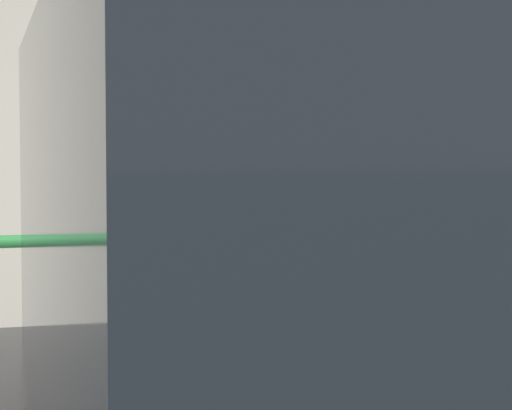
{
  "coord_description": "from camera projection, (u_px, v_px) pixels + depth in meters",
  "views": [
    {
      "loc": [
        -1.46,
        -2.71,
        1.57
      ],
      "look_at": [
        -0.49,
        0.58,
        1.39
      ],
      "focal_mm": 68.83,
      "sensor_mm": 36.0,
      "label": 1
    }
  ],
  "objects": [
    {
      "name": "backdrop_wall",
      "position": [
        188.0,
        175.0,
        6.78
      ],
      "size": [
        32.0,
        0.5,
        2.84
      ],
      "primitive_type": "cube",
      "color": "gray",
      "rests_on": "ground"
    },
    {
      "name": "background_railing",
      "position": [
        274.0,
        289.0,
        4.91
      ],
      "size": [
        24.06,
        0.06,
        1.05
      ],
      "color": "#1E602D",
      "rests_on": "sidewalk_curb"
    },
    {
      "name": "pedestrian_at_meter",
      "position": [
        205.0,
        288.0,
        3.22
      ],
      "size": [
        0.63,
        0.53,
        1.72
      ],
      "rotation": [
        0.0,
        0.0,
        0.1
      ],
      "color": "slate",
      "rests_on": "sidewalk_curb"
    },
    {
      "name": "parking_meter",
      "position": [
        364.0,
        279.0,
        3.37
      ],
      "size": [
        0.16,
        0.17,
        1.39
      ],
      "rotation": [
        0.0,
        0.0,
        3.21
      ],
      "color": "slate",
      "rests_on": "sidewalk_curb"
    }
  ]
}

